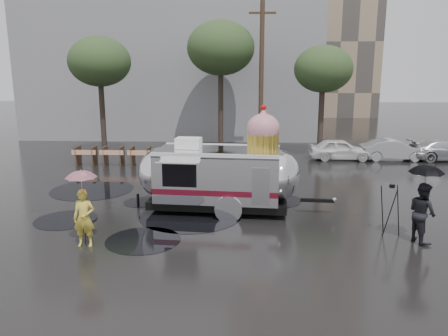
{
  "coord_description": "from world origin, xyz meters",
  "views": [
    {
      "loc": [
        1.46,
        -12.88,
        5.0
      ],
      "look_at": [
        0.77,
        2.42,
        1.58
      ],
      "focal_mm": 35.0,
      "sensor_mm": 36.0,
      "label": 1
    }
  ],
  "objects_px": {
    "person_left": "(84,218)",
    "tripod": "(391,204)",
    "airstream_trailer": "(221,173)",
    "person_right": "(422,213)"
  },
  "relations": [
    {
      "from": "airstream_trailer",
      "to": "tripod",
      "type": "bearing_deg",
      "value": -16.98
    },
    {
      "from": "airstream_trailer",
      "to": "person_left",
      "type": "xyz_separation_m",
      "value": [
        -3.78,
        -3.53,
        -0.54
      ]
    },
    {
      "from": "person_right",
      "to": "tripod",
      "type": "bearing_deg",
      "value": 32.91
    },
    {
      "from": "tripod",
      "to": "airstream_trailer",
      "type": "bearing_deg",
      "value": 146.79
    },
    {
      "from": "airstream_trailer",
      "to": "person_left",
      "type": "height_order",
      "value": "airstream_trailer"
    },
    {
      "from": "person_left",
      "to": "person_right",
      "type": "bearing_deg",
      "value": 2.46
    },
    {
      "from": "airstream_trailer",
      "to": "person_right",
      "type": "height_order",
      "value": "airstream_trailer"
    },
    {
      "from": "person_left",
      "to": "tripod",
      "type": "distance_m",
      "value": 9.26
    },
    {
      "from": "airstream_trailer",
      "to": "tripod",
      "type": "xyz_separation_m",
      "value": [
        5.38,
        -2.13,
        -0.42
      ]
    },
    {
      "from": "tripod",
      "to": "person_right",
      "type": "bearing_deg",
      "value": -52.62
    }
  ]
}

